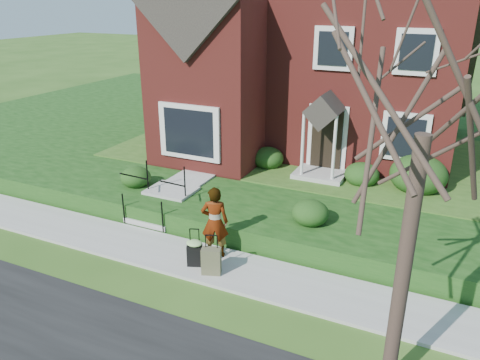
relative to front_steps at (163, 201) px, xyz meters
The scene contains 11 objects.
ground 3.14m from the front_steps, 36.42° to the right, with size 120.00×120.00×0.00m, color #2D5119.
sidewalk 3.14m from the front_steps, 36.42° to the right, with size 60.00×1.60×0.08m, color #9E9B93.
terrace 11.15m from the front_steps, 54.33° to the left, with size 44.00×20.00×0.60m, color #13380F.
walkway 3.16m from the front_steps, 90.00° to the left, with size 1.20×6.00×0.06m, color #9E9B93.
main_house 9.41m from the front_steps, 73.56° to the left, with size 10.40×10.20×9.40m.
front_steps is the anchor object (origin of this frame).
foundation_shrubs 4.57m from the front_steps, 44.11° to the left, with size 9.70×4.88×1.19m.
woman 2.95m from the front_steps, 30.18° to the right, with size 0.66×0.43×1.81m, color #999999.
suitcase_black 3.10m from the front_steps, 42.34° to the right, with size 0.48×0.44×0.95m.
suitcase_olive 3.59m from the front_steps, 38.36° to the right, with size 0.50×0.38×0.96m.
tree_verge 9.07m from the front_steps, 28.57° to the right, with size 4.75×4.75×6.78m.
Camera 1 is at (4.88, -8.53, 6.06)m, focal length 35.00 mm.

